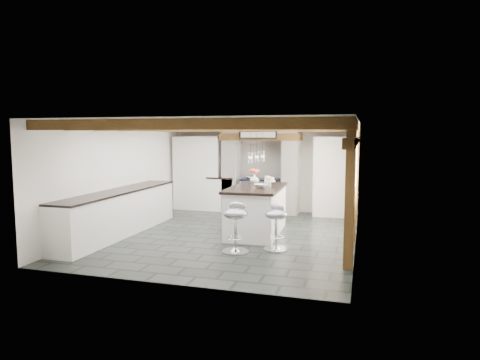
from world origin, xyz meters
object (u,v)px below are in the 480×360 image
(range_cooker, at_px, (260,195))
(bar_stool_near, at_px, (276,222))
(kitchen_island, at_px, (257,209))
(bar_stool_far, at_px, (236,222))

(range_cooker, xyz_separation_m, bar_stool_near, (1.14, -3.54, 0.05))
(range_cooker, height_order, bar_stool_near, range_cooker)
(kitchen_island, height_order, bar_stool_near, kitchen_island)
(kitchen_island, height_order, bar_stool_far, kitchen_island)
(kitchen_island, distance_m, bar_stool_far, 1.52)
(range_cooker, relative_size, kitchen_island, 0.49)
(range_cooker, relative_size, bar_stool_far, 1.13)
(kitchen_island, distance_m, bar_stool_near, 1.34)
(bar_stool_near, distance_m, bar_stool_far, 0.74)
(range_cooker, distance_m, bar_stool_near, 3.72)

